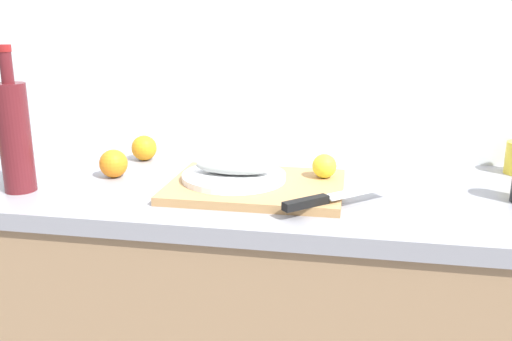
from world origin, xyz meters
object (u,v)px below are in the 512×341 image
(lemon_0, at_px, (324,166))
(wine_bottle, at_px, (15,135))
(chef_knife, at_px, (326,199))
(fish_fillet, at_px, (234,167))
(orange_0, at_px, (144,148))
(white_plate, at_px, (234,177))
(cutting_board, at_px, (256,186))

(lemon_0, height_order, wine_bottle, wine_bottle)
(chef_knife, bearing_deg, wine_bottle, 136.55)
(fish_fillet, xyz_separation_m, orange_0, (-0.31, 0.21, -0.02))
(fish_fillet, bearing_deg, wine_bottle, -166.62)
(fish_fillet, distance_m, lemon_0, 0.22)
(chef_knife, height_order, orange_0, orange_0)
(white_plate, bearing_deg, orange_0, 146.43)
(chef_knife, bearing_deg, cutting_board, 103.70)
(lemon_0, bearing_deg, orange_0, 163.97)
(fish_fillet, bearing_deg, lemon_0, 14.59)
(cutting_board, height_order, orange_0, orange_0)
(orange_0, bearing_deg, wine_bottle, -119.54)
(white_plate, height_order, chef_knife, chef_knife)
(cutting_board, relative_size, wine_bottle, 1.20)
(fish_fillet, height_order, chef_knife, fish_fillet)
(lemon_0, bearing_deg, cutting_board, -155.88)
(orange_0, bearing_deg, white_plate, -33.57)
(white_plate, xyz_separation_m, wine_bottle, (-0.50, -0.12, 0.11))
(fish_fillet, relative_size, lemon_0, 3.18)
(chef_knife, xyz_separation_m, orange_0, (-0.55, 0.34, 0.01))
(cutting_board, xyz_separation_m, lemon_0, (0.16, 0.07, 0.04))
(white_plate, height_order, wine_bottle, wine_bottle)
(white_plate, distance_m, chef_knife, 0.27)
(white_plate, xyz_separation_m, lemon_0, (0.22, 0.06, 0.02))
(cutting_board, distance_m, wine_bottle, 0.58)
(fish_fillet, bearing_deg, chef_knife, -29.55)
(cutting_board, relative_size, orange_0, 5.70)
(cutting_board, xyz_separation_m, white_plate, (-0.06, 0.01, 0.02))
(white_plate, distance_m, lemon_0, 0.22)
(lemon_0, xyz_separation_m, wine_bottle, (-0.72, -0.17, 0.09))
(chef_knife, bearing_deg, lemon_0, 52.30)
(cutting_board, xyz_separation_m, orange_0, (-0.37, 0.22, 0.03))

